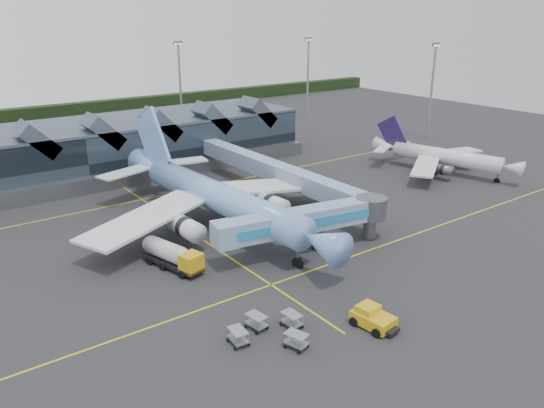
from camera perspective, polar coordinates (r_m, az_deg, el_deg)
ground at (r=66.17m, az=-4.20°, el=-6.00°), size 260.00×260.00×0.00m
taxi_stripes at (r=74.13m, az=-8.33°, el=-3.24°), size 120.00×60.00×0.01m
tree_line_far at (r=165.98m, az=-25.14°, el=8.67°), size 260.00×4.00×4.00m
terminal at (r=104.35m, az=-20.77°, el=5.28°), size 90.00×22.25×12.52m
light_masts at (r=126.08m, az=-11.65°, el=11.98°), size 132.40×42.56×22.45m
main_airliner at (r=75.39m, az=-6.22°, el=0.92°), size 41.41×47.72×15.32m
regional_jet at (r=106.45m, az=17.72°, el=4.94°), size 25.96×28.87×10.01m
jet_bridge at (r=67.45m, az=4.66°, el=-1.65°), size 24.27×7.46×5.88m
fuel_truck at (r=64.53m, az=-10.82°, el=-5.32°), size 4.46×9.29×3.11m
pushback_tug at (r=53.48m, az=10.78°, el=-11.94°), size 3.37×4.85×2.03m
baggage_carts at (r=51.15m, az=-0.15°, el=-13.27°), size 7.25×7.02×1.46m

